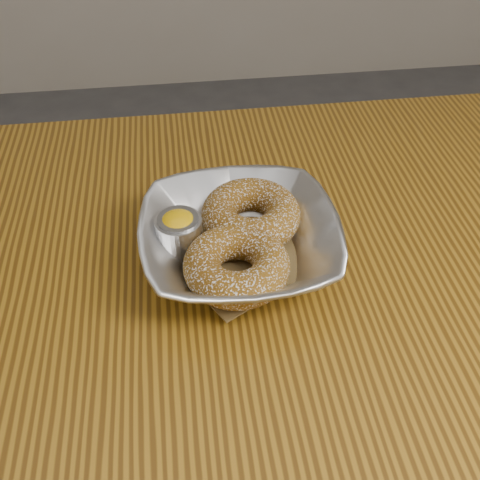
{
  "coord_description": "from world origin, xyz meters",
  "views": [
    {
      "loc": [
        -0.11,
        -0.4,
        1.2
      ],
      "look_at": [
        -0.05,
        0.06,
        0.78
      ],
      "focal_mm": 42.0,
      "sensor_mm": 36.0,
      "label": 1
    }
  ],
  "objects": [
    {
      "name": "donut_front",
      "position": [
        -0.06,
        0.02,
        0.78
      ],
      "size": [
        0.15,
        0.15,
        0.04
      ],
      "primitive_type": "torus",
      "rotation": [
        0.0,
        0.0,
        0.42
      ],
      "color": "brown",
      "rests_on": "parchment"
    },
    {
      "name": "parchment",
      "position": [
        -0.05,
        0.06,
        0.76
      ],
      "size": [
        0.2,
        0.2,
        0.0
      ],
      "primitive_type": "cube",
      "rotation": [
        0.0,
        0.0,
        0.52
      ],
      "color": "brown",
      "rests_on": "table"
    },
    {
      "name": "table",
      "position": [
        0.0,
        0.0,
        0.65
      ],
      "size": [
        1.2,
        0.8,
        0.75
      ],
      "color": "brown",
      "rests_on": "ground_plane"
    },
    {
      "name": "ramekin",
      "position": [
        -0.12,
        0.07,
        0.78
      ],
      "size": [
        0.05,
        0.05,
        0.05
      ],
      "color": "silver",
      "rests_on": "table"
    },
    {
      "name": "serving_bowl",
      "position": [
        -0.05,
        0.06,
        0.78
      ],
      "size": [
        0.22,
        0.22,
        0.06
      ],
      "primitive_type": "imported",
      "color": "silver",
      "rests_on": "table"
    },
    {
      "name": "donut_back",
      "position": [
        -0.03,
        0.1,
        0.78
      ],
      "size": [
        0.15,
        0.15,
        0.04
      ],
      "primitive_type": "torus",
      "rotation": [
        0.0,
        0.0,
        0.28
      ],
      "color": "brown",
      "rests_on": "parchment"
    }
  ]
}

